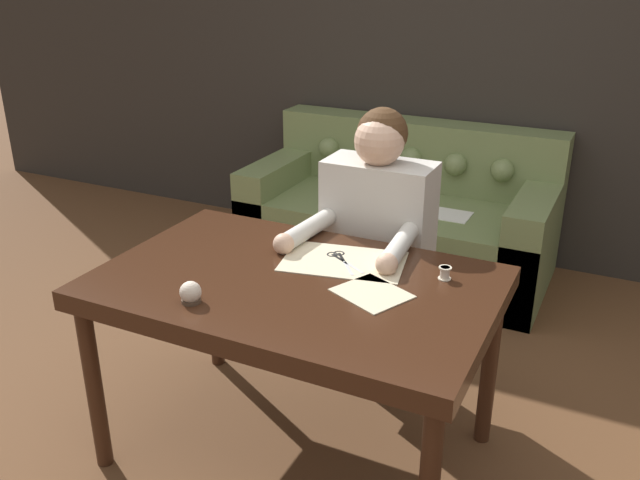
% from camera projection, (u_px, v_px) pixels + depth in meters
% --- Properties ---
extents(ground_plane, '(16.00, 16.00, 0.00)m').
position_uv_depth(ground_plane, '(303.00, 460.00, 2.55)').
color(ground_plane, brown).
extents(wall_back, '(8.00, 0.06, 2.60)m').
position_uv_depth(wall_back, '(478.00, 41.00, 3.88)').
color(wall_back, '#2D2823').
rests_on(wall_back, ground_plane).
extents(dining_table, '(1.36, 0.87, 0.73)m').
position_uv_depth(dining_table, '(296.00, 298.00, 2.35)').
color(dining_table, '#381E11').
rests_on(dining_table, ground_plane).
extents(couch, '(1.75, 0.86, 0.84)m').
position_uv_depth(couch, '(400.00, 219.00, 4.03)').
color(couch, olive).
rests_on(couch, ground_plane).
extents(person, '(0.49, 0.62, 1.21)m').
position_uv_depth(person, '(376.00, 248.00, 2.84)').
color(person, '#33281E').
rests_on(person, ground_plane).
extents(pattern_paper_main, '(0.48, 0.36, 0.00)m').
position_uv_depth(pattern_paper_main, '(344.00, 261.00, 2.44)').
color(pattern_paper_main, beige).
rests_on(pattern_paper_main, dining_table).
extents(pattern_paper_offcut, '(0.28, 0.27, 0.00)m').
position_uv_depth(pattern_paper_offcut, '(372.00, 293.00, 2.21)').
color(pattern_paper_offcut, beige).
rests_on(pattern_paper_offcut, dining_table).
extents(scissors, '(0.19, 0.18, 0.01)m').
position_uv_depth(scissors, '(341.00, 259.00, 2.46)').
color(scissors, silver).
rests_on(scissors, dining_table).
extents(thread_spool, '(0.04, 0.04, 0.05)m').
position_uv_depth(thread_spool, '(445.00, 273.00, 2.31)').
color(thread_spool, beige).
rests_on(thread_spool, dining_table).
extents(pin_cushion, '(0.07, 0.07, 0.07)m').
position_uv_depth(pin_cushion, '(191.00, 293.00, 2.15)').
color(pin_cushion, '#4C3828').
rests_on(pin_cushion, dining_table).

